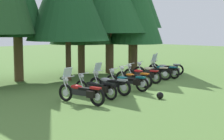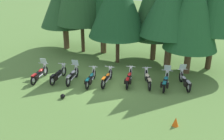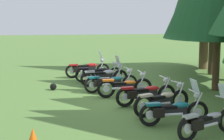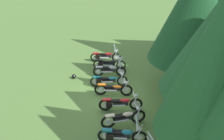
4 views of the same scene
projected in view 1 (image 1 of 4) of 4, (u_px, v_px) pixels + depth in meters
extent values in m
plane|color=#547A38|center=(134.00, 86.00, 18.23)|extent=(80.00, 80.00, 0.00)
torus|color=black|center=(66.00, 93.00, 14.47)|extent=(0.20, 0.71, 0.70)
cylinder|color=silver|center=(66.00, 93.00, 14.47)|extent=(0.08, 0.27, 0.27)
torus|color=black|center=(97.00, 97.00, 13.55)|extent=(0.20, 0.71, 0.70)
cylinder|color=silver|center=(97.00, 97.00, 13.55)|extent=(0.08, 0.27, 0.27)
cube|color=black|center=(81.00, 92.00, 14.00)|extent=(0.28, 0.80, 0.26)
ellipsoid|color=#B21919|center=(77.00, 87.00, 14.10)|extent=(0.30, 0.58, 0.20)
cube|color=black|center=(85.00, 89.00, 13.85)|extent=(0.28, 0.55, 0.10)
cube|color=#B21919|center=(96.00, 88.00, 13.56)|extent=(0.22, 0.46, 0.08)
cylinder|color=silver|center=(65.00, 86.00, 14.34)|extent=(0.09, 0.34, 0.65)
cylinder|color=silver|center=(68.00, 85.00, 14.46)|extent=(0.09, 0.34, 0.65)
cylinder|color=silver|center=(68.00, 77.00, 14.31)|extent=(0.73, 0.13, 0.04)
sphere|color=silver|center=(66.00, 80.00, 14.38)|extent=(0.19, 0.19, 0.17)
cylinder|color=silver|center=(86.00, 94.00, 14.00)|extent=(0.18, 0.79, 0.08)
cube|color=silver|center=(68.00, 72.00, 14.31)|extent=(0.46, 0.21, 0.39)
cube|color=black|center=(91.00, 94.00, 13.53)|extent=(0.18, 0.34, 0.26)
cube|color=black|center=(95.00, 93.00, 13.77)|extent=(0.18, 0.34, 0.26)
torus|color=black|center=(81.00, 88.00, 15.69)|extent=(0.14, 0.68, 0.67)
cylinder|color=silver|center=(81.00, 88.00, 15.69)|extent=(0.07, 0.26, 0.26)
torus|color=black|center=(110.00, 92.00, 14.69)|extent=(0.14, 0.68, 0.67)
cylinder|color=silver|center=(110.00, 92.00, 14.69)|extent=(0.07, 0.26, 0.26)
cube|color=black|center=(95.00, 87.00, 15.18)|extent=(0.26, 0.81, 0.22)
ellipsoid|color=black|center=(91.00, 84.00, 15.30)|extent=(0.29, 0.58, 0.17)
cube|color=black|center=(99.00, 85.00, 15.03)|extent=(0.27, 0.55, 0.10)
cube|color=black|center=(109.00, 84.00, 14.71)|extent=(0.21, 0.45, 0.08)
cylinder|color=silver|center=(81.00, 81.00, 15.56)|extent=(0.07, 0.34, 0.65)
cylinder|color=silver|center=(83.00, 81.00, 15.68)|extent=(0.07, 0.34, 0.65)
cylinder|color=silver|center=(84.00, 73.00, 15.53)|extent=(0.63, 0.08, 0.04)
sphere|color=silver|center=(82.00, 76.00, 15.60)|extent=(0.18, 0.18, 0.17)
cylinder|color=silver|center=(101.00, 89.00, 15.18)|extent=(0.14, 0.80, 0.08)
cube|color=black|center=(104.00, 89.00, 14.68)|extent=(0.16, 0.33, 0.26)
cube|color=black|center=(109.00, 88.00, 14.93)|extent=(0.16, 0.33, 0.26)
torus|color=black|center=(96.00, 85.00, 16.44)|extent=(0.22, 0.71, 0.70)
cylinder|color=silver|center=(96.00, 85.00, 16.44)|extent=(0.09, 0.27, 0.26)
torus|color=black|center=(124.00, 88.00, 15.60)|extent=(0.22, 0.71, 0.70)
cylinder|color=silver|center=(124.00, 88.00, 15.60)|extent=(0.09, 0.27, 0.26)
cube|color=black|center=(110.00, 84.00, 16.01)|extent=(0.30, 0.76, 0.26)
ellipsoid|color=#9EA0A8|center=(106.00, 80.00, 16.10)|extent=(0.32, 0.56, 0.20)
cube|color=black|center=(113.00, 81.00, 15.88)|extent=(0.30, 0.52, 0.10)
cube|color=#9EA0A8|center=(122.00, 80.00, 15.61)|extent=(0.24, 0.46, 0.08)
cylinder|color=silver|center=(96.00, 79.00, 16.31)|extent=(0.09, 0.34, 0.65)
cylinder|color=silver|center=(98.00, 78.00, 16.43)|extent=(0.09, 0.34, 0.65)
cylinder|color=silver|center=(98.00, 71.00, 16.29)|extent=(0.60, 0.12, 0.04)
sphere|color=silver|center=(97.00, 73.00, 16.35)|extent=(0.19, 0.19, 0.17)
cylinder|color=silver|center=(114.00, 86.00, 16.02)|extent=(0.19, 0.74, 0.08)
cube|color=silver|center=(98.00, 67.00, 16.28)|extent=(0.46, 0.22, 0.39)
torus|color=black|center=(112.00, 82.00, 17.51)|extent=(0.22, 0.68, 0.68)
cylinder|color=silver|center=(112.00, 82.00, 17.51)|extent=(0.10, 0.27, 0.26)
torus|color=black|center=(142.00, 84.00, 16.62)|extent=(0.22, 0.68, 0.68)
cylinder|color=silver|center=(142.00, 84.00, 16.62)|extent=(0.10, 0.27, 0.26)
cube|color=black|center=(127.00, 81.00, 17.06)|extent=(0.32, 0.83, 0.21)
ellipsoid|color=#14606B|center=(122.00, 78.00, 17.16)|extent=(0.32, 0.61, 0.16)
cube|color=black|center=(131.00, 79.00, 16.92)|extent=(0.30, 0.57, 0.10)
cube|color=#14606B|center=(141.00, 77.00, 16.63)|extent=(0.24, 0.46, 0.08)
cylinder|color=silver|center=(112.00, 76.00, 17.38)|extent=(0.10, 0.34, 0.65)
cylinder|color=silver|center=(114.00, 75.00, 17.50)|extent=(0.10, 0.34, 0.65)
cylinder|color=silver|center=(114.00, 69.00, 17.36)|extent=(0.62, 0.14, 0.04)
sphere|color=silver|center=(113.00, 71.00, 17.42)|extent=(0.20, 0.20, 0.17)
cylinder|color=silver|center=(131.00, 83.00, 17.06)|extent=(0.22, 0.81, 0.08)
cube|color=black|center=(137.00, 82.00, 16.60)|extent=(0.19, 0.34, 0.26)
cube|color=black|center=(140.00, 82.00, 16.84)|extent=(0.19, 0.34, 0.26)
torus|color=black|center=(122.00, 78.00, 18.51)|extent=(0.17, 0.73, 0.73)
cylinder|color=silver|center=(122.00, 78.00, 18.51)|extent=(0.07, 0.28, 0.27)
torus|color=black|center=(146.00, 81.00, 17.59)|extent=(0.17, 0.73, 0.73)
cylinder|color=silver|center=(146.00, 81.00, 17.59)|extent=(0.07, 0.28, 0.27)
cube|color=black|center=(134.00, 78.00, 18.04)|extent=(0.23, 0.74, 0.20)
ellipsoid|color=#D16014|center=(130.00, 75.00, 18.16)|extent=(0.25, 0.54, 0.16)
cube|color=black|center=(137.00, 76.00, 17.91)|extent=(0.24, 0.50, 0.10)
cube|color=#D16014|center=(145.00, 74.00, 17.60)|extent=(0.19, 0.45, 0.08)
cylinder|color=silver|center=(122.00, 73.00, 18.39)|extent=(0.07, 0.34, 0.65)
cylinder|color=silver|center=(123.00, 72.00, 18.49)|extent=(0.07, 0.34, 0.65)
cylinder|color=silver|center=(124.00, 66.00, 18.35)|extent=(0.67, 0.08, 0.04)
sphere|color=silver|center=(122.00, 68.00, 18.42)|extent=(0.18, 0.18, 0.17)
cylinder|color=silver|center=(138.00, 79.00, 18.03)|extent=(0.13, 0.74, 0.08)
torus|color=black|center=(129.00, 75.00, 19.85)|extent=(0.24, 0.71, 0.70)
cylinder|color=silver|center=(129.00, 75.00, 19.85)|extent=(0.09, 0.27, 0.26)
torus|color=black|center=(156.00, 77.00, 18.98)|extent=(0.24, 0.71, 0.70)
cylinder|color=silver|center=(156.00, 77.00, 18.98)|extent=(0.09, 0.27, 0.26)
cube|color=black|center=(142.00, 74.00, 19.40)|extent=(0.32, 0.81, 0.23)
ellipsoid|color=#B21919|center=(138.00, 71.00, 19.50)|extent=(0.33, 0.59, 0.18)
cube|color=black|center=(146.00, 72.00, 19.27)|extent=(0.31, 0.56, 0.10)
cube|color=#B21919|center=(154.00, 71.00, 18.99)|extent=(0.25, 0.46, 0.08)
cylinder|color=silver|center=(129.00, 70.00, 19.72)|extent=(0.10, 0.34, 0.65)
cylinder|color=silver|center=(131.00, 69.00, 19.84)|extent=(0.10, 0.34, 0.65)
cylinder|color=silver|center=(131.00, 63.00, 19.70)|extent=(0.62, 0.14, 0.04)
sphere|color=silver|center=(130.00, 66.00, 19.76)|extent=(0.20, 0.20, 0.17)
cylinder|color=silver|center=(146.00, 76.00, 19.41)|extent=(0.21, 0.79, 0.08)
cube|color=black|center=(151.00, 75.00, 18.95)|extent=(0.19, 0.34, 0.26)
cube|color=black|center=(153.00, 75.00, 19.20)|extent=(0.19, 0.34, 0.26)
torus|color=black|center=(139.00, 73.00, 20.71)|extent=(0.39, 0.72, 0.73)
cylinder|color=silver|center=(139.00, 73.00, 20.71)|extent=(0.15, 0.27, 0.28)
torus|color=black|center=(165.00, 74.00, 20.20)|extent=(0.39, 0.72, 0.73)
cylinder|color=silver|center=(165.00, 74.00, 20.20)|extent=(0.15, 0.27, 0.28)
cube|color=black|center=(152.00, 71.00, 20.44)|extent=(0.48, 0.76, 0.24)
ellipsoid|color=beige|center=(148.00, 69.00, 20.49)|extent=(0.44, 0.58, 0.19)
cube|color=black|center=(156.00, 70.00, 20.36)|extent=(0.41, 0.55, 0.10)
cube|color=beige|center=(164.00, 68.00, 20.19)|extent=(0.34, 0.48, 0.08)
cylinder|color=silver|center=(140.00, 68.00, 20.58)|extent=(0.17, 0.33, 0.65)
cylinder|color=silver|center=(140.00, 67.00, 20.73)|extent=(0.17, 0.33, 0.65)
cylinder|color=silver|center=(142.00, 62.00, 20.59)|extent=(0.58, 0.27, 0.04)
sphere|color=silver|center=(140.00, 64.00, 20.63)|extent=(0.22, 0.22, 0.17)
cylinder|color=silver|center=(155.00, 73.00, 20.51)|extent=(0.36, 0.71, 0.08)
torus|color=black|center=(153.00, 71.00, 21.79)|extent=(0.15, 0.69, 0.69)
cylinder|color=silver|center=(153.00, 71.00, 21.79)|extent=(0.07, 0.26, 0.26)
torus|color=black|center=(174.00, 73.00, 20.86)|extent=(0.15, 0.69, 0.69)
cylinder|color=silver|center=(174.00, 73.00, 20.86)|extent=(0.07, 0.26, 0.26)
cube|color=black|center=(163.00, 70.00, 21.32)|extent=(0.27, 0.74, 0.24)
ellipsoid|color=#14606B|center=(160.00, 67.00, 21.43)|extent=(0.32, 0.53, 0.18)
cube|color=black|center=(166.00, 68.00, 21.17)|extent=(0.29, 0.50, 0.10)
cube|color=#14606B|center=(173.00, 67.00, 20.88)|extent=(0.24, 0.45, 0.08)
cylinder|color=silver|center=(153.00, 66.00, 21.65)|extent=(0.06, 0.34, 0.65)
cylinder|color=silver|center=(154.00, 66.00, 21.78)|extent=(0.06, 0.34, 0.65)
cylinder|color=silver|center=(155.00, 60.00, 21.63)|extent=(0.73, 0.08, 0.04)
sphere|color=silver|center=(153.00, 62.00, 21.70)|extent=(0.18, 0.18, 0.17)
cylinder|color=silver|center=(167.00, 72.00, 21.33)|extent=(0.12, 0.73, 0.08)
cube|color=silver|center=(155.00, 57.00, 21.62)|extent=(0.45, 0.18, 0.39)
cube|color=black|center=(170.00, 71.00, 20.84)|extent=(0.16, 0.33, 0.26)
cube|color=black|center=(173.00, 71.00, 21.12)|extent=(0.16, 0.33, 0.26)
torus|color=black|center=(154.00, 69.00, 22.78)|extent=(0.39, 0.68, 0.70)
cylinder|color=silver|center=(154.00, 69.00, 22.78)|extent=(0.16, 0.26, 0.26)
torus|color=black|center=(178.00, 70.00, 22.32)|extent=(0.39, 0.68, 0.70)
cylinder|color=silver|center=(178.00, 70.00, 22.32)|extent=(0.16, 0.26, 0.26)
cube|color=black|center=(166.00, 68.00, 22.54)|extent=(0.47, 0.75, 0.20)
ellipsoid|color=#9EA0A8|center=(163.00, 66.00, 22.59)|extent=(0.42, 0.57, 0.16)
cube|color=black|center=(169.00, 67.00, 22.46)|extent=(0.40, 0.54, 0.10)
cube|color=#9EA0A8|center=(177.00, 64.00, 22.30)|extent=(0.33, 0.47, 0.08)
cylinder|color=silver|center=(155.00, 64.00, 22.66)|extent=(0.18, 0.32, 0.65)
cylinder|color=silver|center=(155.00, 64.00, 22.79)|extent=(0.18, 0.32, 0.65)
cylinder|color=silver|center=(156.00, 59.00, 22.66)|extent=(0.61, 0.31, 0.04)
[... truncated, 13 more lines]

